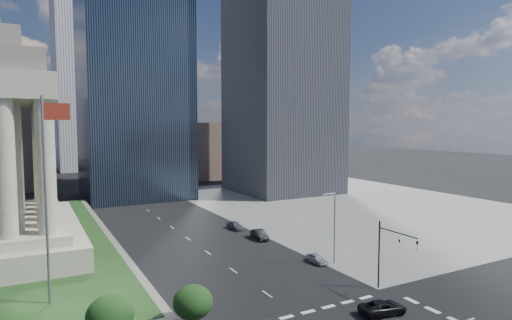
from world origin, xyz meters
TOP-DOWN VIEW (x-y plane):
  - ground at (0.00, 100.00)m, footprint 500.00×500.00m
  - sidewalk_ne at (46.00, 60.00)m, footprint 68.00×90.00m
  - flagpole at (-21.83, 24.00)m, footprint 2.52×0.24m
  - midrise_glass at (2.00, 95.00)m, footprint 26.00×26.00m
  - highrise_ne at (42.00, 85.00)m, footprint 26.00×28.00m
  - building_filler_ne at (32.00, 130.00)m, footprint 20.00×30.00m
  - building_filler_nw at (-30.00, 130.00)m, footprint 24.00×30.00m
  - traffic_signal_ne at (12.50, 13.70)m, footprint 0.30×5.74m
  - street_lamp_north at (13.33, 25.00)m, footprint 2.13×0.22m
  - pickup_truck at (7.77, 10.00)m, footprint 3.02×5.26m
  - parked_sedan_near at (11.50, 26.24)m, footprint 1.55×3.76m
  - parked_sedan_mid at (10.55, 41.08)m, footprint 2.23×4.89m
  - parked_sedan_far at (9.81, 49.11)m, footprint 4.36×1.97m

SIDE VIEW (x-z plane):
  - ground at x=0.00m, z-range 0.00..0.00m
  - sidewalk_ne at x=46.00m, z-range 0.00..0.03m
  - parked_sedan_near at x=11.50m, z-range 0.00..1.27m
  - pickup_truck at x=7.77m, z-range 0.00..1.38m
  - parked_sedan_far at x=9.81m, z-range 0.00..1.45m
  - parked_sedan_mid at x=10.55m, z-range 0.00..1.55m
  - traffic_signal_ne at x=12.50m, z-range 1.25..9.25m
  - street_lamp_north at x=13.33m, z-range 0.66..10.66m
  - building_filler_ne at x=32.00m, z-range 0.00..20.00m
  - flagpole at x=-21.83m, z-range 3.11..23.11m
  - building_filler_nw at x=-30.00m, z-range 0.00..28.00m
  - midrise_glass at x=2.00m, z-range 0.00..60.00m
  - highrise_ne at x=42.00m, z-range 0.00..100.00m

